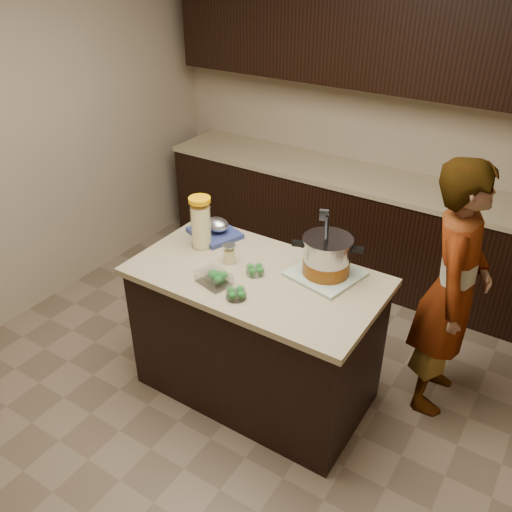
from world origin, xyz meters
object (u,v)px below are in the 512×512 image
(lemonade_pitcher, at_px, (201,224))
(island, at_px, (256,334))
(stock_pot, at_px, (327,258))
(person, at_px, (452,291))

(lemonade_pitcher, bearing_deg, island, -10.89)
(stock_pot, height_order, lemonade_pitcher, stock_pot)
(lemonade_pitcher, bearing_deg, stock_pot, 8.14)
(stock_pot, bearing_deg, person, 10.16)
(island, height_order, lemonade_pitcher, lemonade_pitcher)
(stock_pot, distance_m, lemonade_pitcher, 0.81)
(lemonade_pitcher, height_order, person, person)
(stock_pot, relative_size, person, 0.25)
(island, relative_size, person, 0.90)
(island, xyz_separation_m, stock_pot, (0.34, 0.20, 0.56))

